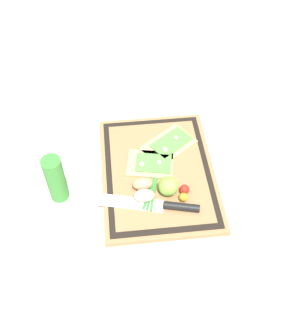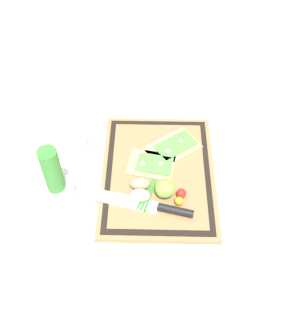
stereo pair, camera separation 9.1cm
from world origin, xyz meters
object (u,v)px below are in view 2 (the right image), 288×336
Objects in this scene: egg_brown at (140,184)px; egg_pink at (140,195)px; cherry_tomato_yellow at (179,201)px; herb_pot at (57,186)px; pizza_slice_near at (173,147)px; cherry_tomato_red at (181,193)px; knife at (159,207)px; lime at (165,188)px; pizza_slice_far at (152,165)px; sauce_jar at (77,146)px.

egg_brown is 1.00× the size of egg_pink.
herb_pot is at bearing 87.66° from cherry_tomato_yellow.
cherry_tomato_red is at bearing -174.37° from pizza_slice_near.
knife is (-0.23, 0.04, 0.00)m from pizza_slice_near.
egg_brown is 0.12m from cherry_tomato_yellow.
lime is at bearing -86.58° from herb_pot.
pizza_slice_far is at bearing 19.91° from lime.
sauce_jar is at bearing 49.76° from knife.
herb_pot reaches higher than cherry_tomato_yellow.
knife is 0.29m from herb_pot.
pizza_slice_far is 1.78× the size of sauce_jar.
sauce_jar is at bearing 54.39° from egg_brown.
cherry_tomato_yellow is (0.02, -0.06, 0.00)m from knife.
cherry_tomato_red is (-0.01, -0.05, -0.01)m from lime.
sauce_jar is at bearing 57.61° from cherry_tomato_yellow.
egg_pink is 0.27× the size of herb_pot.
egg_brown is (-0.08, 0.03, 0.01)m from pizza_slice_far.
pizza_slice_near is 3.30× the size of lime.
pizza_slice_far is at bearing 137.05° from pizza_slice_near.
egg_brown reaches higher than pizza_slice_near.
sauce_jar is (-0.01, 0.30, 0.01)m from pizza_slice_near.
egg_pink is 0.11m from cherry_tomato_yellow.
egg_brown is at bearing -125.61° from sauce_jar.
cherry_tomato_red is 0.33× the size of sauce_jar.
lime is at bearing 82.51° from cherry_tomato_red.
lime reaches higher than egg_pink.
egg_pink is 0.27m from sauce_jar.
cherry_tomato_yellow is at bearing -92.34° from herb_pot.
pizza_slice_far is 0.16m from knife.
cherry_tomato_red reaches higher than pizza_slice_far.
cherry_tomato_yellow is (-0.03, -0.04, -0.02)m from lime.
sauce_jar is (0.21, 0.25, 0.01)m from knife.
lime is (-0.02, -0.07, 0.01)m from egg_brown.
herb_pot is (-0.12, 0.26, 0.05)m from pizza_slice_far.
egg_pink is at bearing 104.79° from lime.
egg_pink is at bearing -179.42° from egg_brown.
pizza_slice_far is 0.09m from egg_brown.
lime reaches higher than knife.
pizza_slice_far is at bearing 8.01° from knife.
sauce_jar is at bearing 75.46° from pizza_slice_far.
herb_pot is (0.00, 0.23, 0.04)m from egg_pink.
sauce_jar is at bearing -8.93° from herb_pot.
herb_pot reaches higher than pizza_slice_near.
lime is at bearing -17.79° from knife.
pizza_slice_far is 0.53× the size of knife.
egg_pink is 0.23m from herb_pot.
knife is 0.06m from lime.
pizza_slice_near is 0.18m from lime.
egg_pink is 1.02× the size of lime.
egg_pink is at bearing 60.00° from knife.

